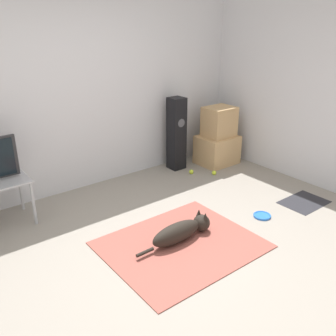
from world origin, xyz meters
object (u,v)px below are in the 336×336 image
(floor_speaker, at_px, (176,134))
(tennis_ball_near_speaker, at_px, (191,172))
(dog, at_px, (182,231))
(frisbee, at_px, (262,216))
(cardboard_box_lower, at_px, (217,150))
(cardboard_box_upper, at_px, (219,122))
(tennis_ball_by_boxes, at_px, (214,173))

(floor_speaker, xyz_separation_m, tennis_ball_near_speaker, (0.02, -0.33, -0.51))
(dog, distance_m, frisbee, 1.08)
(dog, distance_m, cardboard_box_lower, 2.31)
(frisbee, relative_size, cardboard_box_lower, 0.35)
(cardboard_box_lower, relative_size, cardboard_box_upper, 1.29)
(cardboard_box_upper, bearing_deg, tennis_ball_by_boxes, -139.90)
(dog, relative_size, frisbee, 4.59)
(dog, height_order, frisbee, dog)
(cardboard_box_lower, relative_size, tennis_ball_near_speaker, 8.91)
(frisbee, xyz_separation_m, cardboard_box_lower, (0.80, 1.57, 0.21))
(dog, height_order, floor_speaker, floor_speaker)
(tennis_ball_near_speaker, bearing_deg, floor_speaker, 94.34)
(dog, xyz_separation_m, cardboard_box_lower, (1.86, 1.37, 0.11))
(frisbee, bearing_deg, tennis_ball_by_boxes, 70.89)
(dog, height_order, tennis_ball_by_boxes, dog)
(tennis_ball_by_boxes, bearing_deg, dog, -145.00)
(floor_speaker, relative_size, tennis_ball_near_speaker, 16.51)
(cardboard_box_lower, bearing_deg, floor_speaker, 159.84)
(dog, height_order, cardboard_box_upper, cardboard_box_upper)
(tennis_ball_by_boxes, distance_m, tennis_ball_near_speaker, 0.34)
(cardboard_box_upper, height_order, tennis_ball_near_speaker, cardboard_box_upper)
(frisbee, bearing_deg, cardboard_box_lower, 62.91)
(tennis_ball_by_boxes, bearing_deg, frisbee, -109.11)
(cardboard_box_lower, distance_m, tennis_ball_by_boxes, 0.53)
(cardboard_box_lower, bearing_deg, tennis_ball_near_speaker, -171.39)
(cardboard_box_upper, relative_size, tennis_ball_near_speaker, 6.88)
(frisbee, xyz_separation_m, floor_speaker, (0.16, 1.80, 0.53))
(cardboard_box_lower, xyz_separation_m, tennis_ball_by_boxes, (-0.37, -0.33, -0.19))
(frisbee, distance_m, cardboard_box_lower, 1.77)
(dog, bearing_deg, cardboard_box_lower, 36.37)
(dog, xyz_separation_m, tennis_ball_near_speaker, (1.25, 1.28, -0.08))
(cardboard_box_upper, relative_size, tennis_ball_by_boxes, 6.88)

